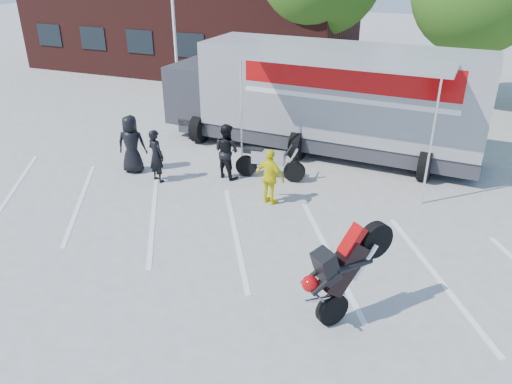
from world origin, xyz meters
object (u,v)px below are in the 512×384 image
Objects in this scene: parked_motorcycle at (270,179)px; spectator_leather_b at (156,156)px; stunt_bike_rider at (360,311)px; spectator_hivis at (270,177)px; transporter_truck at (322,150)px; spectator_leather_a at (132,144)px; spectator_leather_c at (227,151)px.

spectator_leather_b reaches higher than parked_motorcycle.
spectator_hivis is (-3.27, 3.69, 0.79)m from stunt_bike_rider.
parked_motorcycle is 1.82m from spectator_hivis.
transporter_truck is 6.16× the size of spectator_leather_a.
parked_motorcycle is 1.31× the size of spectator_leather_c.
transporter_truck is 5.18× the size of stunt_bike_rider.
parked_motorcycle is 4.45m from spectator_leather_a.
stunt_bike_rider is 7.99m from spectator_leather_b.
spectator_leather_c is (-2.17, -3.31, 0.86)m from transporter_truck.
spectator_leather_a is (-8.06, 4.15, 0.92)m from stunt_bike_rider.
spectator_leather_b reaches higher than spectator_hivis.
spectator_hivis is at bearing -161.67° from spectator_leather_b.
spectator_hivis is (0.57, -1.54, 0.79)m from parked_motorcycle.
spectator_leather_a reaches higher than spectator_hivis.
parked_motorcycle is at bearing 165.29° from stunt_bike_rider.
parked_motorcycle is 6.49m from stunt_bike_rider.
spectator_leather_a is at bearing -138.52° from transporter_truck.
spectator_leather_a is 4.81m from spectator_hivis.
transporter_truck is 3.09m from parked_motorcycle.
stunt_bike_rider is 7.13m from spectator_leather_c.
spectator_leather_c reaches higher than stunt_bike_rider.
spectator_leather_b is (-6.97, 3.81, 0.82)m from stunt_bike_rider.
spectator_leather_a is at bearing 31.25° from spectator_leather_c.
spectator_leather_c is (-5.13, 4.88, 0.86)m from stunt_bike_rider.
spectator_leather_a is (-4.22, -1.08, 0.92)m from parked_motorcycle.
transporter_truck is 6.57m from spectator_leather_a.
spectator_leather_c is at bearing -15.31° from spectator_hivis.
spectator_leather_c is 1.08× the size of spectator_hivis.
spectator_leather_a is at bearing 3.02° from spectator_leather_b.
spectator_hivis is at bearing -164.56° from parked_motorcycle.
stunt_bike_rider is at bearing 171.55° from spectator_leather_b.
spectator_hivis is (1.86, -1.19, -0.07)m from spectator_leather_c.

